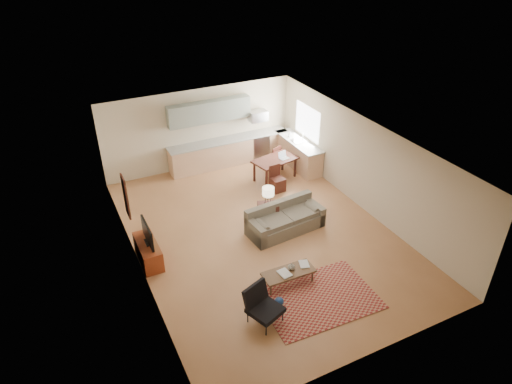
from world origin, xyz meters
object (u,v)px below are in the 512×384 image
coffee_table (288,278)px  armchair (265,307)px  dining_table (275,169)px  sofa (286,219)px  tv_credenza (148,252)px  console_table (268,214)px

coffee_table → armchair: 1.31m
armchair → dining_table: 6.20m
sofa → tv_credenza: size_ratio=1.84×
console_table → dining_table: bearing=78.2°
coffee_table → console_table: 2.46m
tv_credenza → dining_table: 5.30m
armchair → dining_table: bearing=39.3°
dining_table → coffee_table: bearing=-127.6°
tv_credenza → dining_table: dining_table is taller
console_table → dining_table: 2.61m
coffee_table → console_table: bearing=74.6°
sofa → tv_credenza: bearing=168.9°
armchair → dining_table: size_ratio=0.59×
dining_table → tv_credenza: bearing=-167.1°
armchair → tv_credenza: (-1.67, 3.06, -0.14)m
sofa → coffee_table: size_ratio=1.77×
tv_credenza → dining_table: size_ratio=0.84×
sofa → dining_table: 2.89m
tv_credenza → console_table: console_table is taller
console_table → tv_credenza: bearing=-157.6°
console_table → dining_table: size_ratio=0.47×
sofa → armchair: 3.36m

